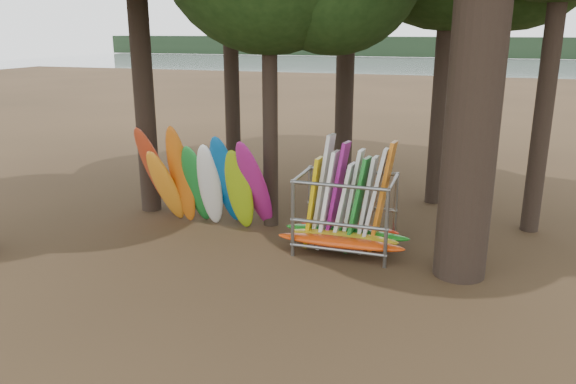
% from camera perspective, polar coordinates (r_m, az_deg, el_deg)
% --- Properties ---
extents(ground, '(120.00, 120.00, 0.00)m').
position_cam_1_polar(ground, '(13.49, -1.38, -7.47)').
color(ground, '#47331E').
rests_on(ground, ground).
extents(lake, '(160.00, 160.00, 0.00)m').
position_cam_1_polar(lake, '(71.95, 15.23, 11.31)').
color(lake, gray).
rests_on(lake, ground).
extents(far_shore, '(160.00, 4.00, 4.00)m').
position_cam_1_polar(far_shore, '(121.75, 16.85, 13.90)').
color(far_shore, black).
rests_on(far_shore, ground).
extents(kayak_row, '(3.99, 2.01, 3.06)m').
position_cam_1_polar(kayak_row, '(15.84, -8.58, 0.99)').
color(kayak_row, '#BC3C1E').
rests_on(kayak_row, ground).
extents(storage_rack, '(3.24, 1.60, 2.93)m').
position_cam_1_polar(storage_rack, '(14.14, 5.86, -2.37)').
color(storage_rack, slate).
rests_on(storage_rack, ground).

